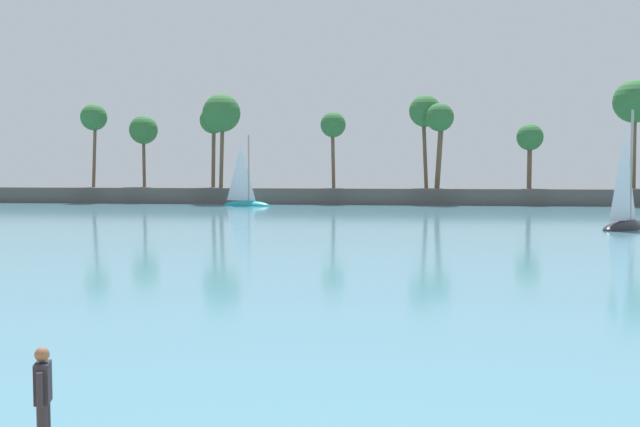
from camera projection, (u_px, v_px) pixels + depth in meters
name	position (u px, v px, depth m)	size (l,w,h in m)	color
sea	(355.00, 213.00, 66.28)	(220.00, 110.97, 0.06)	teal
palm_headland	(382.00, 170.00, 81.19)	(87.26, 6.25, 13.39)	#514C47
person_at_waterline	(43.00, 400.00, 10.50)	(0.29, 0.53, 1.67)	#23232D
sailboat_near_shore	(246.00, 199.00, 76.98)	(5.72, 3.21, 7.95)	teal
sailboat_mid_bay	(627.00, 217.00, 48.66)	(5.21, 5.51, 8.46)	black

